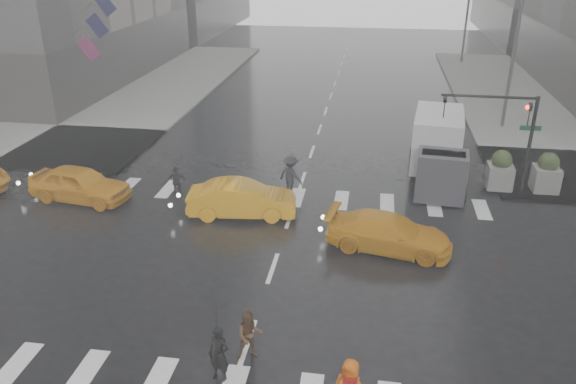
% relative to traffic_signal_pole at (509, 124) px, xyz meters
% --- Properties ---
extents(ground, '(120.00, 120.00, 0.00)m').
position_rel_traffic_signal_pole_xyz_m(ground, '(-9.01, -8.01, -3.22)').
color(ground, black).
rests_on(ground, ground).
extents(sidewalk_nw, '(35.00, 35.00, 0.15)m').
position_rel_traffic_signal_pole_xyz_m(sidewalk_nw, '(-28.51, 9.49, -3.14)').
color(sidewalk_nw, slate).
rests_on(sidewalk_nw, ground).
extents(road_markings, '(18.00, 48.00, 0.01)m').
position_rel_traffic_signal_pole_xyz_m(road_markings, '(-9.01, -8.01, -3.21)').
color(road_markings, silver).
rests_on(road_markings, ground).
extents(traffic_signal_pole, '(4.45, 0.42, 4.50)m').
position_rel_traffic_signal_pole_xyz_m(traffic_signal_pole, '(0.00, 0.00, 0.00)').
color(traffic_signal_pole, black).
rests_on(traffic_signal_pole, ground).
extents(street_lamp_near, '(2.15, 0.22, 9.00)m').
position_rel_traffic_signal_pole_xyz_m(street_lamp_near, '(1.86, 9.99, 1.73)').
color(street_lamp_near, '#59595B').
rests_on(street_lamp_near, ground).
extents(street_lamp_far, '(2.15, 0.22, 9.00)m').
position_rel_traffic_signal_pole_xyz_m(street_lamp_far, '(1.86, 29.99, 1.73)').
color(street_lamp_far, '#59595B').
rests_on(street_lamp_far, ground).
extents(planter_west, '(1.10, 1.10, 1.80)m').
position_rel_traffic_signal_pole_xyz_m(planter_west, '(-2.01, 0.19, -2.23)').
color(planter_west, slate).
rests_on(planter_west, ground).
extents(planter_mid, '(1.10, 1.10, 1.80)m').
position_rel_traffic_signal_pole_xyz_m(planter_mid, '(-0.01, 0.19, -2.23)').
color(planter_mid, slate).
rests_on(planter_mid, ground).
extents(planter_east, '(1.10, 1.10, 1.80)m').
position_rel_traffic_signal_pole_xyz_m(planter_east, '(1.99, 0.19, -2.23)').
color(planter_east, slate).
rests_on(planter_east, ground).
extents(flag_cluster, '(2.87, 3.06, 4.69)m').
position_rel_traffic_signal_pole_xyz_m(flag_cluster, '(-24.09, 10.49, 2.42)').
color(flag_cluster, '#59595B').
rests_on(flag_cluster, ground).
extents(pedestrian_black, '(1.16, 1.17, 2.43)m').
position_rel_traffic_signal_pole_xyz_m(pedestrian_black, '(-9.40, -13.54, -1.58)').
color(pedestrian_black, black).
rests_on(pedestrian_black, ground).
extents(pedestrian_brown, '(0.86, 0.77, 1.48)m').
position_rel_traffic_signal_pole_xyz_m(pedestrian_brown, '(-8.80, -12.61, -2.47)').
color(pedestrian_brown, '#422A17').
rests_on(pedestrian_brown, ground).
extents(pedestrian_far_a, '(0.93, 0.64, 1.48)m').
position_rel_traffic_signal_pole_xyz_m(pedestrian_far_a, '(-14.26, -2.75, -2.48)').
color(pedestrian_far_a, black).
rests_on(pedestrian_far_a, ground).
extents(pedestrian_far_b, '(1.36, 1.14, 1.84)m').
position_rel_traffic_signal_pole_xyz_m(pedestrian_far_b, '(-9.32, -1.69, -2.29)').
color(pedestrian_far_b, black).
rests_on(pedestrian_far_b, ground).
extents(taxi_front, '(4.68, 2.40, 1.52)m').
position_rel_traffic_signal_pole_xyz_m(taxi_front, '(-18.37, -3.71, -2.46)').
color(taxi_front, orange).
rests_on(taxi_front, ground).
extents(taxi_mid, '(4.61, 2.11, 1.47)m').
position_rel_traffic_signal_pole_xyz_m(taxi_mid, '(-11.00, -4.10, -2.48)').
color(taxi_mid, orange).
rests_on(taxi_mid, ground).
extents(taxi_rear, '(4.34, 2.56, 1.34)m').
position_rel_traffic_signal_pole_xyz_m(taxi_rear, '(-5.01, -6.01, -2.55)').
color(taxi_rear, orange).
rests_on(taxi_rear, ground).
extents(box_truck, '(2.19, 5.84, 3.10)m').
position_rel_traffic_signal_pole_xyz_m(box_truck, '(-2.75, 0.87, -1.56)').
color(box_truck, '#BABABC').
rests_on(box_truck, ground).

